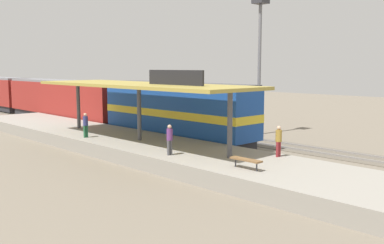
# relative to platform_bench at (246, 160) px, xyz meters

# --- Properties ---
(ground_plane) EXTENTS (120.00, 120.00, 0.00)m
(ground_plane) POSITION_rel_platform_bench_xyz_m (8.00, 10.27, -1.34)
(ground_plane) COLOR #706656
(track_near) EXTENTS (3.20, 110.00, 0.16)m
(track_near) POSITION_rel_platform_bench_xyz_m (6.00, 10.27, -1.31)
(track_near) COLOR #5F5649
(track_near) RESTS_ON ground
(track_far) EXTENTS (3.20, 110.00, 0.16)m
(track_far) POSITION_rel_platform_bench_xyz_m (10.60, 10.27, -1.31)
(track_far) COLOR #5F5649
(track_far) RESTS_ON ground
(platform) EXTENTS (6.00, 44.00, 0.90)m
(platform) POSITION_rel_platform_bench_xyz_m (1.40, 10.27, -0.89)
(platform) COLOR gray
(platform) RESTS_ON ground
(station_canopy) EXTENTS (5.20, 18.00, 4.70)m
(station_canopy) POSITION_rel_platform_bench_xyz_m (1.40, 10.18, 3.19)
(station_canopy) COLOR #47474C
(station_canopy) RESTS_ON platform
(platform_bench) EXTENTS (0.44, 1.70, 0.50)m
(platform_bench) POSITION_rel_platform_bench_xyz_m (0.00, 0.00, 0.00)
(platform_bench) COLOR #333338
(platform_bench) RESTS_ON platform
(locomotive) EXTENTS (2.93, 14.43, 4.44)m
(locomotive) POSITION_rel_platform_bench_xyz_m (6.00, 11.74, 1.07)
(locomotive) COLOR #28282D
(locomotive) RESTS_ON track_near
(passenger_carriage_front) EXTENTS (2.90, 20.00, 4.24)m
(passenger_carriage_front) POSITION_rel_platform_bench_xyz_m (6.00, 29.74, 0.97)
(passenger_carriage_front) COLOR #28282D
(passenger_carriage_front) RESTS_ON track_near
(freight_car) EXTENTS (2.80, 12.00, 3.54)m
(freight_car) POSITION_rel_platform_bench_xyz_m (10.60, 19.60, 0.63)
(freight_car) COLOR #28282D
(freight_car) RESTS_ON track_far
(light_mast) EXTENTS (1.10, 1.10, 11.70)m
(light_mast) POSITION_rel_platform_bench_xyz_m (13.80, 9.85, 7.05)
(light_mast) COLOR slate
(light_mast) RESTS_ON ground
(person_waiting) EXTENTS (0.34, 0.34, 1.71)m
(person_waiting) POSITION_rel_platform_bench_xyz_m (-0.63, 13.75, 0.51)
(person_waiting) COLOR #23603D
(person_waiting) RESTS_ON platform
(person_walking) EXTENTS (0.34, 0.34, 1.71)m
(person_walking) POSITION_rel_platform_bench_xyz_m (3.55, 0.61, 0.51)
(person_walking) COLOR maroon
(person_walking) RESTS_ON platform
(person_boarding) EXTENTS (0.34, 0.34, 1.71)m
(person_boarding) POSITION_rel_platform_bench_xyz_m (-0.43, 5.09, 0.51)
(person_boarding) COLOR #4C4C51
(person_boarding) RESTS_ON platform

